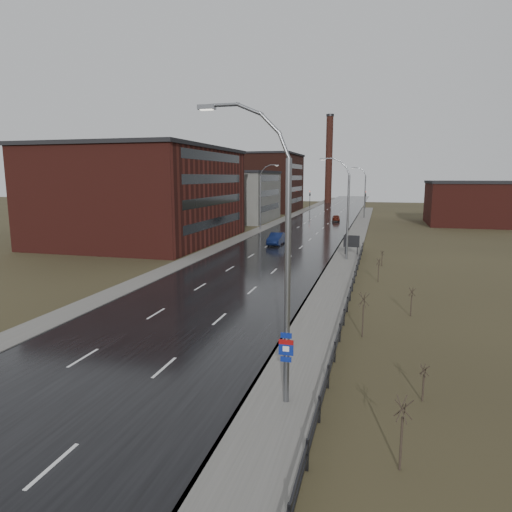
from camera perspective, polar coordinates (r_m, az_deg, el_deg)
The scene contains 26 objects.
ground at distance 21.60m, azimuth -22.05°, elevation -16.41°, with size 320.00×320.00×0.00m, color #2D2819.
road at distance 76.75m, azimuth 5.95°, elevation 2.90°, with size 14.00×300.00×0.06m, color black.
sidewalk_right at distance 51.17m, azimuth 10.92°, elevation -0.66°, with size 3.20×180.00×0.18m, color #595651.
curb_right at distance 51.30m, azimuth 9.23°, elevation -0.59°, with size 0.16×180.00×0.18m, color slate.
sidewalk_left at distance 78.47m, azimuth 0.03°, elevation 3.13°, with size 2.40×260.00×0.12m, color #595651.
warehouse_near at distance 68.79m, azimuth -13.78°, elevation 7.49°, with size 22.44×28.56×13.50m.
warehouse_mid at distance 98.06m, azimuth -2.77°, elevation 7.52°, with size 16.32×20.40×10.50m.
warehouse_far at distance 128.14m, azimuth -0.75°, elevation 9.21°, with size 26.52×24.48×15.50m.
building_right at distance 99.01m, azimuth 25.86°, elevation 5.99°, with size 18.36×16.32×8.50m.
smokestack at distance 166.32m, azimuth 9.10°, elevation 11.91°, with size 2.70×2.70×30.70m.
streetlight_main at distance 17.90m, azimuth 2.95°, elevation -0.59°, with size 3.91×0.29×12.11m.
streetlight_right_mid at distance 51.46m, azimuth 11.11°, elevation 5.85°, with size 3.36×0.28×11.35m.
streetlight_left at distance 79.80m, azimuth 0.75°, elevation 7.41°, with size 3.36×0.28×11.35m.
streetlight_right_far at distance 105.33m, azimuth 13.30°, elevation 7.75°, with size 3.36×0.28×11.35m.
guardrail at distance 34.65m, azimuth 11.63°, elevation -4.68°, with size 0.10×53.05×1.10m.
shrub_a at distance 16.16m, azimuth 17.75°, elevation -20.23°, with size 0.59×0.62×2.49m.
shrub_b at distance 20.93m, azimuth 20.20°, elevation -14.57°, with size 0.39×0.41×1.62m.
shrub_c at distance 27.49m, azimuth 13.24°, elevation -7.04°, with size 0.63×0.67×2.68m.
shrub_d at distance 32.50m, azimuth 18.85°, elevation -5.37°, with size 0.47×0.50×1.98m.
shrub_e at distance 42.09m, azimuth 15.07°, elevation -1.61°, with size 0.52×0.55×2.19m.
shrub_f at distance 49.66m, azimuth 15.48°, elevation -0.24°, with size 0.40×0.42×1.66m.
billboard at distance 55.21m, azimuth 11.84°, elevation 1.72°, with size 1.87×0.17×2.46m.
traffic_light_left at distance 136.79m, azimuth 6.76°, elevation 7.86°, with size 0.58×2.73×5.30m.
traffic_light_right at distance 135.35m, azimuth 13.53°, elevation 7.63°, with size 0.58×2.73×5.30m.
car_near at distance 62.91m, azimuth 2.58°, elevation 2.13°, with size 1.72×4.94×1.63m, color #0B1438.
car_far at distance 97.61m, azimuth 9.97°, elevation 4.68°, with size 1.61×4.00×1.36m, color #51170D.
Camera 1 is at (12.19, -15.21, 9.31)m, focal length 32.00 mm.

